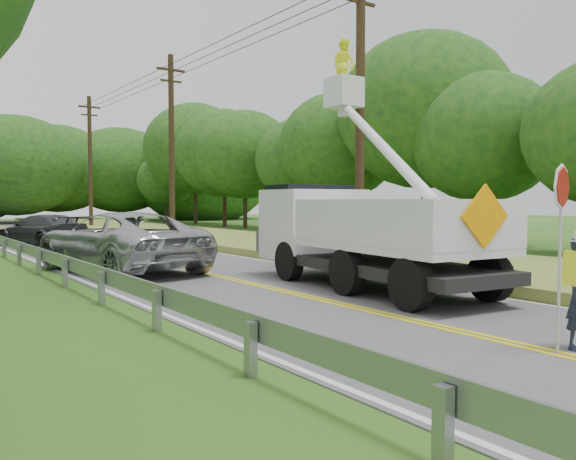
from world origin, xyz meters
TOP-DOWN VIEW (x-y plane):
  - ground at (0.00, 0.00)m, footprint 140.00×140.00m
  - road at (0.00, 14.00)m, footprint 7.20×96.00m
  - guardrail at (-4.02, 14.91)m, footprint 0.18×48.00m
  - utility_poles at (5.00, 17.02)m, footprint 1.60×43.30m
  - tall_grass_verge at (7.10, 14.00)m, footprint 7.00×96.00m
  - treeline_right at (15.37, 24.22)m, footprint 10.36×54.38m
  - treeline_horizon at (1.39, 55.96)m, footprint 58.13×14.94m
  - bucket_truck at (2.32, 6.61)m, footprint 4.40×8.00m
  - suv_silver at (-1.91, 12.26)m, footprint 4.00×6.96m
  - suv_darkgrey at (-1.72, 23.70)m, footprint 3.76×5.62m
  - yard_sign at (5.85, 7.33)m, footprint 0.54×0.22m

SIDE VIEW (x-z plane):
  - ground at x=0.00m, z-range 0.00..0.00m
  - road at x=0.00m, z-range 0.00..0.02m
  - tall_grass_verge at x=7.10m, z-range 0.00..0.30m
  - guardrail at x=-4.02m, z-range 0.17..0.94m
  - yard_sign at x=5.85m, z-range 0.18..1.00m
  - suv_darkgrey at x=-1.72m, z-range 0.02..1.53m
  - suv_silver at x=-1.91m, z-range 0.02..1.85m
  - bucket_truck at x=2.32m, z-range -1.99..5.28m
  - utility_poles at x=5.00m, z-range 0.27..10.27m
  - treeline_horizon at x=1.39m, z-range -0.78..11.78m
  - treeline_right at x=15.37m, z-range 0.47..11.56m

